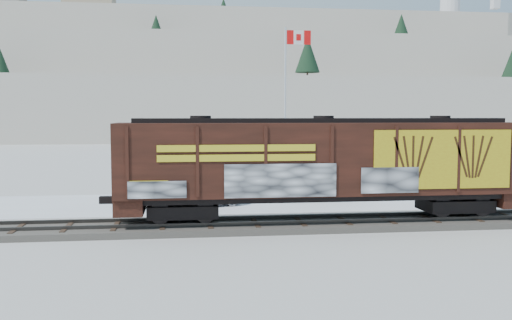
{
  "coord_description": "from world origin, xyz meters",
  "views": [
    {
      "loc": [
        -3.07,
        -24.71,
        5.0
      ],
      "look_at": [
        0.43,
        3.0,
        2.79
      ],
      "focal_mm": 40.0,
      "sensor_mm": 36.0,
      "label": 1
    }
  ],
  "objects": [
    {
      "name": "car_dark",
      "position": [
        5.49,
        7.94,
        0.78
      ],
      "size": [
        5.35,
        2.56,
        1.5
      ],
      "primitive_type": "imported",
      "rotation": [
        0.0,
        0.0,
        1.66
      ],
      "color": "black",
      "rests_on": "parking_strip"
    },
    {
      "name": "rail_track",
      "position": [
        0.0,
        0.0,
        0.15
      ],
      "size": [
        50.0,
        3.4,
        0.43
      ],
      "color": "#59544C",
      "rests_on": "ground"
    },
    {
      "name": "hopper_railcar",
      "position": [
        3.08,
        -0.01,
        2.9
      ],
      "size": [
        18.11,
        3.06,
        4.43
      ],
      "color": "black",
      "rests_on": "rail_track"
    },
    {
      "name": "parking_strip",
      "position": [
        0.0,
        7.5,
        0.01
      ],
      "size": [
        40.0,
        8.0,
        0.03
      ],
      "primitive_type": "cube",
      "color": "white",
      "rests_on": "ground"
    },
    {
      "name": "flagpole",
      "position": [
        4.27,
        15.76,
        4.12
      ],
      "size": [
        2.3,
        0.9,
        11.22
      ],
      "color": "silver",
      "rests_on": "ground"
    },
    {
      "name": "hillside",
      "position": [
        -0.05,
        139.79,
        14.37
      ],
      "size": [
        360.0,
        110.0,
        93.0
      ],
      "color": "white",
      "rests_on": "ground"
    },
    {
      "name": "car_white",
      "position": [
        -2.68,
        8.37,
        0.74
      ],
      "size": [
        4.56,
        2.4,
        1.43
      ],
      "primitive_type": "imported",
      "rotation": [
        0.0,
        0.0,
        1.79
      ],
      "color": "white",
      "rests_on": "parking_strip"
    },
    {
      "name": "car_silver",
      "position": [
        -2.11,
        6.11,
        0.78
      ],
      "size": [
        4.75,
        3.28,
        1.5
      ],
      "primitive_type": "imported",
      "rotation": [
        0.0,
        0.0,
        1.95
      ],
      "color": "silver",
      "rests_on": "parking_strip"
    },
    {
      "name": "ground",
      "position": [
        0.0,
        0.0,
        0.0
      ],
      "size": [
        500.0,
        500.0,
        0.0
      ],
      "primitive_type": "plane",
      "color": "white",
      "rests_on": "ground"
    }
  ]
}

